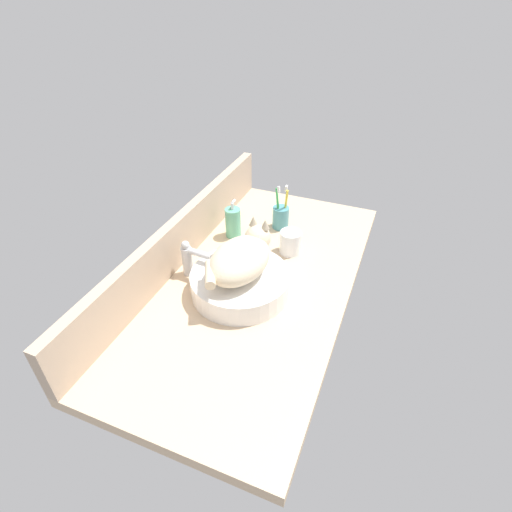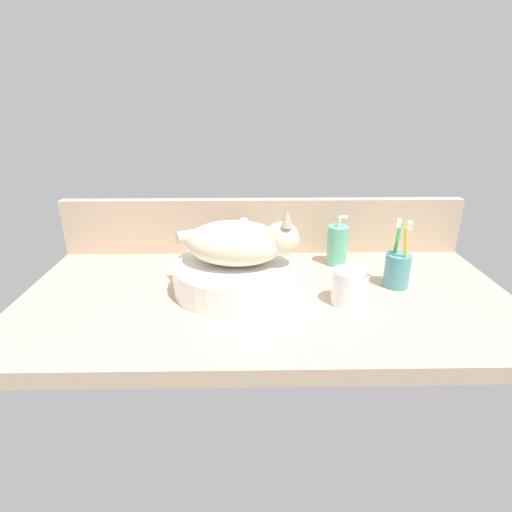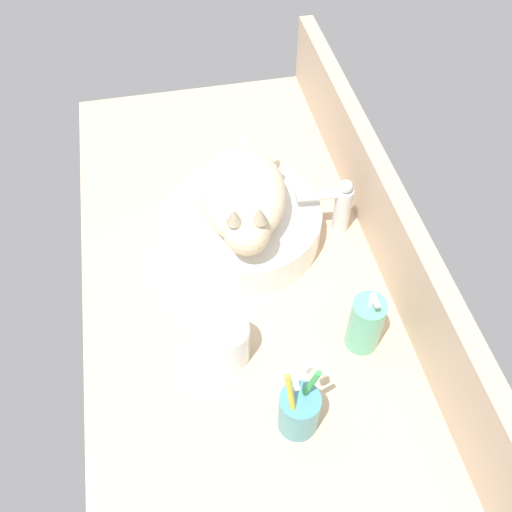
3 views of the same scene
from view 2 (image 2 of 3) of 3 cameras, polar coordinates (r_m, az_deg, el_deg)
The scene contains 8 objects.
ground_plane at distance 104.98cm, azimuth 1.47°, elevation -6.25°, with size 125.86×62.83×4.00cm, color #D1B28E.
backsplash_panel at distance 128.12cm, azimuth 0.97°, elevation 4.32°, with size 125.86×3.60×17.49cm, color tan.
sink_basin at distance 104.67cm, azimuth -2.93°, elevation -2.86°, with size 32.26×32.26×7.44cm, color white.
cat at distance 100.93cm, azimuth -2.26°, elevation 2.01°, with size 31.90×19.84×14.00cm.
faucet at distance 121.34cm, azimuth -1.83°, elevation 2.56°, with size 3.83×11.86×13.60cm.
soap_dispenser at distance 121.56cm, azimuth 11.53°, elevation 1.52°, with size 6.09×6.09×15.19cm.
toothbrush_cup at distance 111.95cm, azimuth 19.53°, elevation -1.77°, with size 6.68×6.68×18.72cm.
water_glass at distance 100.15cm, azimuth 12.97°, elevation -4.61°, with size 7.93×7.93×8.72cm.
Camera 2 is at (-4.32, -92.36, 47.72)cm, focal length 28.00 mm.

